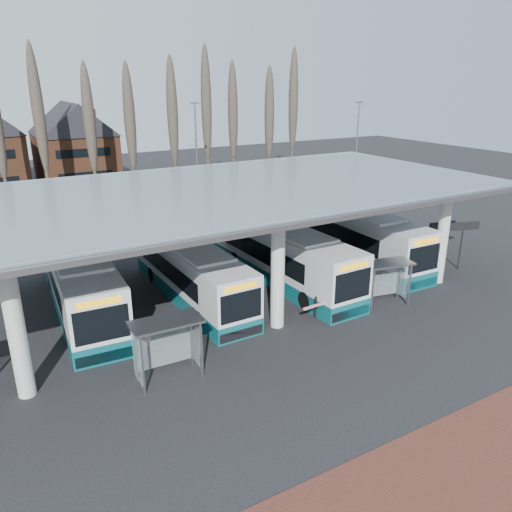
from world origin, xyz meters
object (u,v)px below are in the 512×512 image
bus_0 (80,281)px  shelter_2 (385,273)px  bus_1 (190,272)px  bus_3 (353,235)px  bus_2 (282,255)px  shelter_1 (166,336)px

bus_0 → shelter_2: bearing=-24.6°
bus_0 → shelter_2: bus_0 is taller
shelter_2 → bus_0: bearing=163.4°
bus_1 → bus_3: size_ratio=0.91×
bus_2 → shelter_1: bus_2 is taller
shelter_1 → shelter_2: size_ratio=1.01×
shelter_1 → shelter_2: (13.27, 0.93, -0.13)m
bus_1 → shelter_2: bearing=-35.5°
bus_1 → shelter_2: size_ratio=4.03×
bus_0 → shelter_1: bearing=-75.8°
bus_0 → shelter_1: bus_0 is taller
bus_0 → bus_1: size_ratio=1.09×
bus_2 → bus_0: bearing=168.8°
bus_0 → bus_3: 18.57m
bus_2 → shelter_1: bearing=-147.8°
bus_2 → bus_3: bus_3 is taller
bus_1 → shelter_1: 8.37m
bus_1 → bus_0: bearing=164.3°
shelter_1 → bus_0: bearing=102.9°
shelter_1 → bus_3: bearing=26.8°
bus_1 → bus_2: size_ratio=0.92×
bus_0 → bus_1: 6.09m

